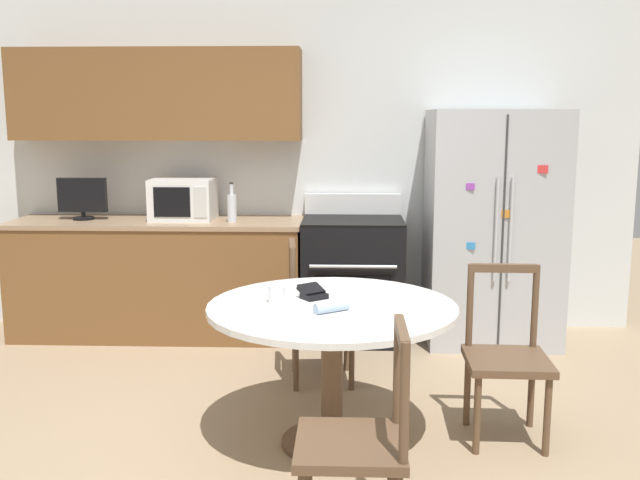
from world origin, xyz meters
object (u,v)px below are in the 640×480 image
Objects in this scene: dining_chair_right at (506,358)px; candle_glass at (276,295)px; microwave at (183,199)px; countertop_tv at (82,197)px; refrigerator at (493,228)px; dining_chair_far at (318,315)px; dining_chair_near at (358,444)px; wallet at (313,293)px; counter_bottle at (232,207)px; oven_range at (352,278)px.

dining_chair_right is 1.24m from candle_glass.
microwave is 0.77m from countertop_tv.
refrigerator reaches higher than dining_chair_far.
microwave reaches higher than dining_chair_near.
counter_bottle is at bearing 112.48° from wallet.
refrigerator reaches higher than countertop_tv.
dining_chair_right is at bearing -40.54° from microwave.
oven_range is at bearing 77.33° from candle_glass.
oven_range is 0.95m from dining_chair_far.
counter_bottle is (-1.94, -0.03, 0.15)m from refrigerator.
wallet is (0.68, -1.63, -0.24)m from counter_bottle.
dining_chair_near reaches higher than wallet.
refrigerator is at bearing 50.81° from candle_glass.
counter_bottle reaches higher than candle_glass.
countertop_tv is (-0.77, -0.03, 0.01)m from microwave.
counter_bottle is at bearing 106.03° from candle_glass.
microwave is at bearing 162.10° from counter_bottle.
refrigerator is 19.89× the size of candle_glass.
dining_chair_right is 1.06m from wallet.
countertop_tv is at bearing 178.78° from refrigerator.
refrigerator is 3.10m from countertop_tv.
dining_chair_right is at bearing -65.38° from oven_range.
microwave is 2.08m from candle_glass.
dining_chair_far is (-0.23, -0.92, -0.03)m from oven_range.
countertop_tv is 3.50m from dining_chair_near.
countertop_tv reaches higher than candle_glass.
microwave is 2.69× the size of wallet.
dining_chair_near is at bearing -111.04° from refrigerator.
counter_bottle is at bearing -17.90° from microwave.
dining_chair_right is 1.00× the size of dining_chair_far.
wallet is at bearing -4.97° from dining_chair_far.
counter_bottle reaches higher than dining_chair_near.
countertop_tv is 0.41× the size of dining_chair_right.
microwave is at bearing 1.88° from countertop_tv.
oven_range is 1.20× the size of dining_chair_near.
countertop_tv is 2.49m from candle_glass.
microwave is 0.52× the size of dining_chair_far.
dining_chair_far is 0.95m from candle_glass.
refrigerator is 1.94m from counter_bottle.
dining_chair_near is at bearing 1.81° from dining_chair_far.
countertop_tv is at bearing -30.12° from dining_chair_right.
refrigerator reaches higher than dining_chair_right.
wallet is at bearing 12.26° from dining_chair_near.
microwave is 0.52× the size of dining_chair_right.
countertop_tv is (-3.09, 0.07, 0.21)m from refrigerator.
dining_chair_far is at bearing -42.90° from microwave.
dining_chair_right is (-0.25, -1.68, -0.43)m from refrigerator.
refrigerator reaches higher than oven_range.
refrigerator is at bearing -2.25° from microwave.
dining_chair_far is (1.83, -0.96, -0.64)m from countertop_tv.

